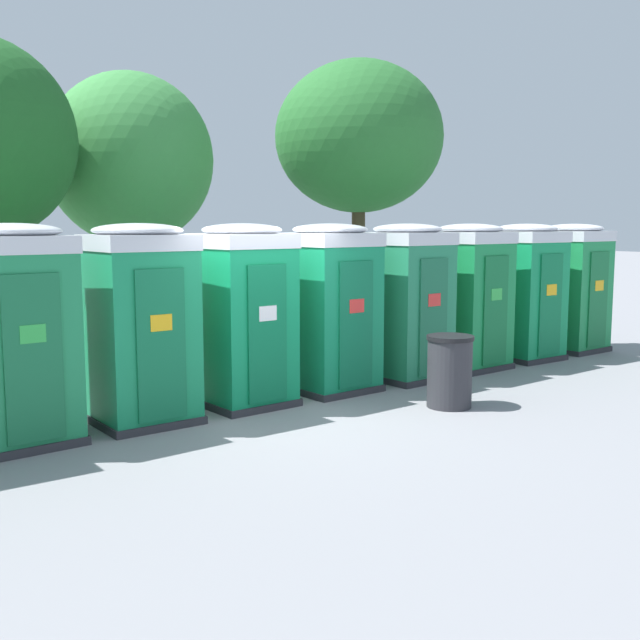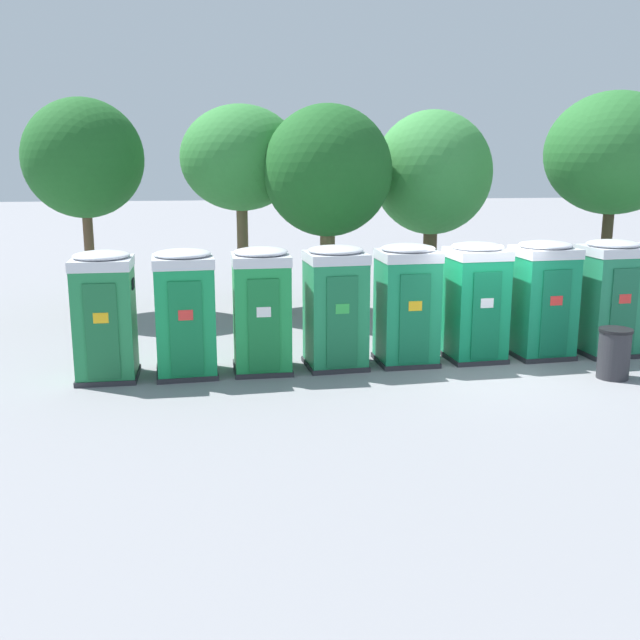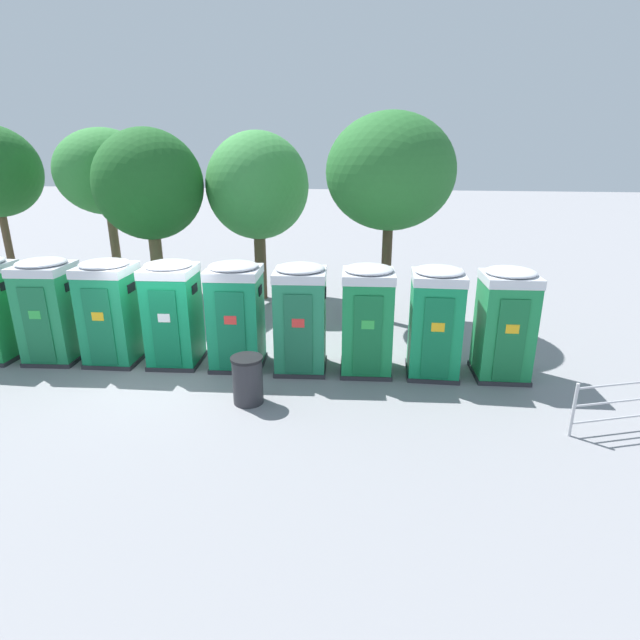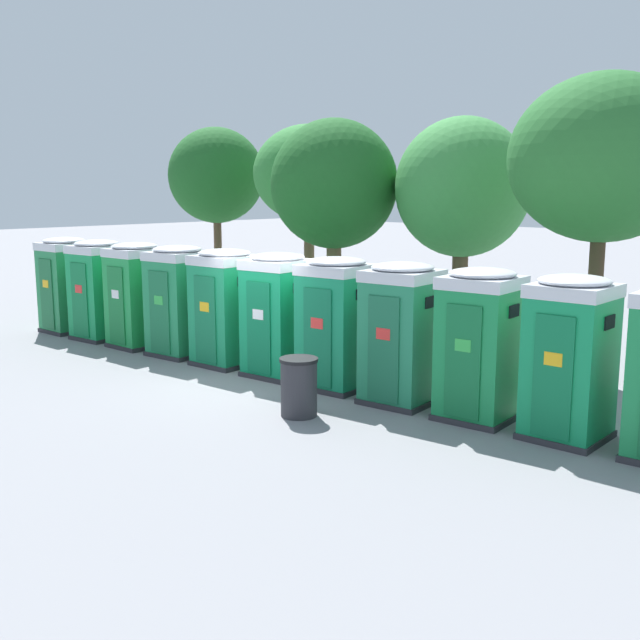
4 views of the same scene
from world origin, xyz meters
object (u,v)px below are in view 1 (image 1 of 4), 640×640
(portapotty_7, at_px, (407,301))
(portapotty_10, at_px, (572,287))
(portapotty_4, at_px, (141,323))
(portapotty_8, at_px, (469,296))
(portapotty_5, at_px, (243,314))
(portapotty_6, at_px, (330,307))
(portapotty_3, at_px, (15,334))
(street_tree_2, at_px, (130,161))
(street_tree_4, at_px, (359,138))
(trash_can, at_px, (450,371))
(portapotty_9, at_px, (525,291))

(portapotty_7, bearing_deg, portapotty_10, 3.21)
(portapotty_4, distance_m, portapotty_8, 6.13)
(portapotty_5, bearing_deg, portapotty_10, 2.49)
(portapotty_5, relative_size, portapotty_7, 1.00)
(portapotty_6, distance_m, portapotty_7, 1.53)
(portapotty_5, relative_size, portapotty_8, 1.00)
(portapotty_3, height_order, portapotty_10, same)
(portapotty_3, distance_m, portapotty_10, 10.72)
(portapotty_5, height_order, street_tree_2, street_tree_2)
(portapotty_7, xyz_separation_m, portapotty_10, (4.59, 0.26, 0.00))
(street_tree_2, bearing_deg, street_tree_4, -24.78)
(portapotty_6, relative_size, street_tree_2, 0.46)
(portapotty_10, bearing_deg, portapotty_3, -177.15)
(street_tree_4, bearing_deg, portapotty_3, -153.08)
(portapotty_10, bearing_deg, portapotty_6, -177.49)
(portapotty_4, bearing_deg, portapotty_3, -176.45)
(portapotty_4, height_order, street_tree_2, street_tree_2)
(portapotty_5, xyz_separation_m, portapotty_6, (1.53, 0.06, -0.00))
(portapotty_7, height_order, trash_can, portapotty_7)
(portapotty_7, distance_m, portapotty_10, 4.60)
(street_tree_4, distance_m, trash_can, 7.31)
(portapotty_7, relative_size, portapotty_8, 1.00)
(portapotty_7, bearing_deg, street_tree_4, 63.50)
(street_tree_2, relative_size, street_tree_4, 0.93)
(portapotty_6, distance_m, portapotty_10, 6.13)
(portapotty_3, distance_m, street_tree_4, 9.50)
(portapotty_5, xyz_separation_m, street_tree_4, (4.96, 3.87, 3.08))
(portapotty_6, relative_size, street_tree_4, 0.42)
(street_tree_2, xyz_separation_m, street_tree_4, (4.34, -2.00, 0.55))
(portapotty_6, height_order, trash_can, portapotty_6)
(portapotty_9, xyz_separation_m, portapotty_10, (1.53, 0.10, -0.00))
(portapotty_10, distance_m, trash_can, 5.81)
(portapotty_9, height_order, street_tree_4, street_tree_4)
(street_tree_2, distance_m, street_tree_4, 4.81)
(portapotty_5, height_order, street_tree_4, street_tree_4)
(portapotty_5, bearing_deg, trash_can, -37.25)
(portapotty_5, xyz_separation_m, portapotty_7, (3.06, 0.08, -0.00))
(portapotty_5, relative_size, portapotty_10, 1.00)
(portapotty_8, bearing_deg, street_tree_2, 124.92)
(street_tree_4, bearing_deg, portapotty_8, -95.60)
(portapotty_4, relative_size, portapotty_10, 1.00)
(portapotty_8, relative_size, trash_can, 2.53)
(portapotty_3, xyz_separation_m, portapotty_4, (1.53, 0.09, -0.00))
(portapotty_3, xyz_separation_m, portapotty_7, (6.12, 0.28, 0.00))
(street_tree_2, bearing_deg, portapotty_10, -38.21)
(portapotty_6, xyz_separation_m, portapotty_9, (4.59, 0.16, 0.00))
(portapotty_3, xyz_separation_m, portapotty_8, (7.65, 0.38, 0.00))
(portapotty_4, bearing_deg, portapotty_9, 2.50)
(portapotty_3, height_order, portapotty_7, same)
(portapotty_9, height_order, portapotty_10, same)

